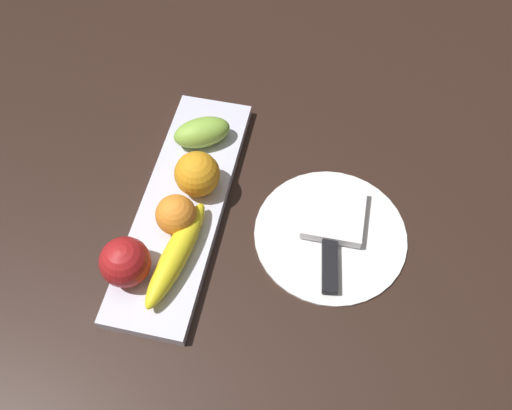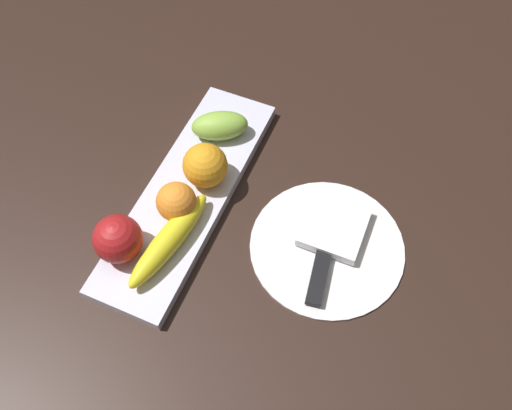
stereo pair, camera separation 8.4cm
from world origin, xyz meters
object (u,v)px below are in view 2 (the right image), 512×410
fruit_tray (189,193)px  apple (118,239)px  banana (169,239)px  orange_near_apple (205,165)px  dinner_plate (327,246)px  folded_napkin (334,227)px  knife (320,269)px  grape_bunch (220,126)px  orange_near_banana (176,202)px

fruit_tray → apple: apple is taller
banana → orange_near_apple: (0.14, 0.00, 0.02)m
dinner_plate → folded_napkin: size_ratio=2.41×
fruit_tray → orange_near_apple: (0.03, -0.02, 0.05)m
fruit_tray → knife: same height
apple → fruit_tray: bearing=-16.5°
dinner_plate → knife: (-0.05, -0.00, 0.01)m
apple → grape_bunch: size_ratio=0.76×
fruit_tray → orange_near_apple: size_ratio=6.08×
grape_bunch → orange_near_banana: bearing=-178.0°
banana → orange_near_banana: 0.06m
orange_near_apple → dinner_plate: bearing=-98.3°
grape_bunch → knife: (-0.18, -0.25, -0.03)m
orange_near_apple → knife: (-0.08, -0.23, -0.04)m
orange_near_banana → folded_napkin: orange_near_banana is taller
apple → orange_near_apple: (0.17, -0.06, -0.00)m
banana → orange_near_banana: orange_near_banana is taller
orange_near_banana → dinner_plate: size_ratio=0.26×
apple → orange_near_apple: size_ratio=1.01×
fruit_tray → orange_near_banana: 0.06m
grape_bunch → dinner_plate: bearing=-117.5°
orange_near_banana → knife: (-0.00, -0.24, -0.04)m
apple → knife: size_ratio=0.42×
grape_bunch → knife: size_ratio=0.55×
orange_near_apple → grape_bunch: 0.10m
banana → orange_near_apple: 0.14m
orange_near_banana → knife: bearing=-90.4°
apple → banana: (0.04, -0.06, -0.02)m
orange_near_banana → knife: orange_near_banana is taller
fruit_tray → orange_near_banana: size_ratio=7.03×
folded_napkin → banana: bearing=120.9°
fruit_tray → apple: bearing=163.5°
banana → grape_bunch: grape_bunch is taller
apple → grape_bunch: (0.27, -0.04, -0.01)m
dinner_plate → orange_near_apple: bearing=81.7°
grape_bunch → folded_napkin: bearing=-111.6°
banana → fruit_tray: bearing=21.7°
fruit_tray → grape_bunch: bearing=-0.1°
banana → dinner_plate: banana is taller
fruit_tray → orange_near_banana: orange_near_banana is taller
orange_near_apple → fruit_tray: bearing=150.0°
apple → folded_napkin: 0.34m
fruit_tray → knife: 0.26m
orange_near_banana → dinner_plate: (0.04, -0.24, -0.05)m
apple → dinner_plate: (0.14, -0.29, -0.05)m
folded_napkin → knife: (-0.08, -0.00, -0.00)m
apple → orange_near_apple: bearing=-19.3°
grape_bunch → dinner_plate: (-0.13, -0.25, -0.04)m
orange_near_banana → grape_bunch: (0.17, 0.01, -0.01)m
orange_near_apple → orange_near_banana: size_ratio=1.16×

